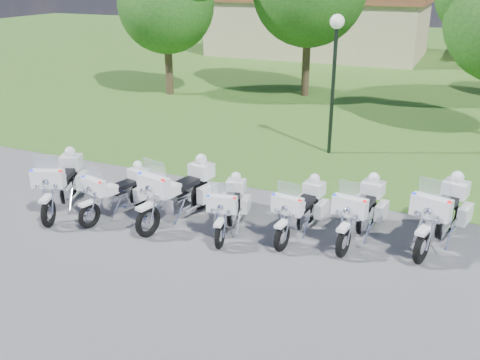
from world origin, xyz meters
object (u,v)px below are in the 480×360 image
at_px(motorcycle_0, 62,182).
at_px(motorcycle_1, 118,191).
at_px(motorcycle_4, 301,208).
at_px(motorcycle_5, 361,210).
at_px(lamp_post, 335,51).
at_px(motorcycle_6, 442,212).
at_px(motorcycle_2, 180,191).
at_px(motorcycle_3, 230,206).

height_order(motorcycle_0, motorcycle_1, motorcycle_0).
xyz_separation_m(motorcycle_4, motorcycle_5, (1.26, 0.34, 0.05)).
height_order(motorcycle_1, lamp_post, lamp_post).
bearing_deg(motorcycle_0, motorcycle_6, 170.20).
bearing_deg(motorcycle_0, motorcycle_4, 168.45).
bearing_deg(motorcycle_0, lamp_post, -147.23).
bearing_deg(motorcycle_4, motorcycle_2, 16.08).
bearing_deg(lamp_post, motorcycle_6, -53.31).
bearing_deg(motorcycle_4, motorcycle_0, 17.40).
distance_m(motorcycle_2, motorcycle_5, 4.18).
bearing_deg(motorcycle_0, motorcycle_2, 169.70).
distance_m(motorcycle_1, lamp_post, 7.95).
relative_size(motorcycle_0, motorcycle_5, 0.99).
bearing_deg(motorcycle_1, motorcycle_6, -154.78).
xyz_separation_m(motorcycle_0, motorcycle_5, (7.10, 1.36, -0.03)).
relative_size(motorcycle_5, lamp_post, 0.54).
relative_size(motorcycle_2, motorcycle_5, 1.08).
distance_m(motorcycle_1, motorcycle_5, 5.72).
height_order(motorcycle_0, motorcycle_2, motorcycle_2).
bearing_deg(motorcycle_2, motorcycle_1, 25.05).
xyz_separation_m(motorcycle_0, motorcycle_3, (4.29, 0.56, -0.10)).
bearing_deg(motorcycle_6, motorcycle_3, 29.67).
height_order(motorcycle_0, motorcycle_4, motorcycle_0).
height_order(motorcycle_1, motorcycle_6, motorcycle_6).
bearing_deg(motorcycle_1, motorcycle_4, -156.82).
distance_m(motorcycle_4, motorcycle_5, 1.31).
distance_m(motorcycle_0, motorcycle_4, 5.92).
bearing_deg(motorcycle_0, motorcycle_5, 169.35).
xyz_separation_m(motorcycle_3, motorcycle_4, (1.54, 0.47, 0.03)).
bearing_deg(motorcycle_6, motorcycle_2, 25.90).
distance_m(motorcycle_0, motorcycle_6, 8.92).
bearing_deg(motorcycle_5, motorcycle_6, -156.91).
xyz_separation_m(motorcycle_0, motorcycle_1, (1.49, 0.25, -0.09)).
distance_m(motorcycle_0, motorcycle_5, 7.23).
bearing_deg(motorcycle_5, motorcycle_3, 23.77).
distance_m(motorcycle_2, lamp_post, 7.07).
relative_size(motorcycle_2, lamp_post, 0.59).
relative_size(motorcycle_0, motorcycle_4, 1.06).
relative_size(motorcycle_2, motorcycle_3, 1.22).
bearing_deg(motorcycle_4, motorcycle_5, -157.59).
bearing_deg(motorcycle_6, motorcycle_1, 26.09).
xyz_separation_m(motorcycle_5, motorcycle_6, (1.64, 0.45, 0.06)).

